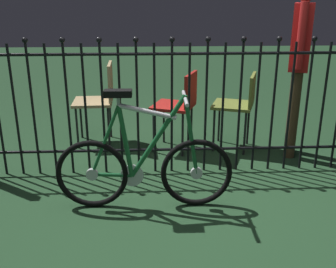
# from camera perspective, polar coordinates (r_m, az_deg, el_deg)

# --- Properties ---
(ground_plane) EXTENTS (20.00, 20.00, 0.00)m
(ground_plane) POSITION_cam_1_polar(r_m,az_deg,el_deg) (3.20, 3.65, -10.59)
(ground_plane) COLOR #1F3E23
(iron_fence) EXTENTS (4.05, 0.07, 1.32)m
(iron_fence) POSITION_cam_1_polar(r_m,az_deg,el_deg) (3.60, 1.65, 4.38)
(iron_fence) COLOR black
(iron_fence) RESTS_ON ground
(bicycle) EXTENTS (1.37, 0.40, 0.94)m
(bicycle) POSITION_cam_1_polar(r_m,az_deg,el_deg) (3.08, -3.44, -4.73)
(bicycle) COLOR black
(bicycle) RESTS_ON ground
(chair_red) EXTENTS (0.52, 0.52, 0.84)m
(chair_red) POSITION_cam_1_polar(r_m,az_deg,el_deg) (4.15, 1.71, 4.57)
(chair_red) COLOR black
(chair_red) RESTS_ON ground
(chair_olive) EXTENTS (0.52, 0.52, 0.82)m
(chair_olive) POSITION_cam_1_polar(r_m,az_deg,el_deg) (4.26, 10.23, 4.53)
(chair_olive) COLOR black
(chair_olive) RESTS_ON ground
(chair_tan) EXTENTS (0.44, 0.44, 0.89)m
(chair_tan) POSITION_cam_1_polar(r_m,az_deg,el_deg) (4.43, -9.64, 5.48)
(chair_tan) COLOR black
(chair_tan) RESTS_ON ground
(person_visitor) EXTENTS (0.28, 0.45, 1.77)m
(person_visitor) POSITION_cam_1_polar(r_m,az_deg,el_deg) (4.13, 18.38, 11.20)
(person_visitor) COLOR #4C3823
(person_visitor) RESTS_ON ground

